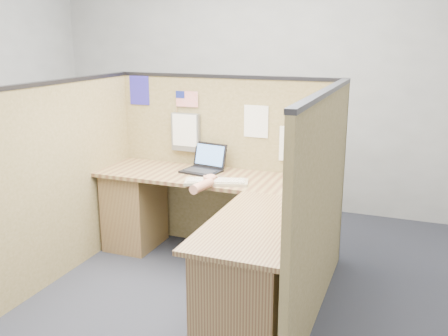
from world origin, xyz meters
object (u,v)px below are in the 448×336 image
at_px(l_desk, 215,234).
at_px(keyboard, 216,182).
at_px(laptop, 204,164).
at_px(mouse, 210,180).

xyz_separation_m(l_desk, keyboard, (-0.06, 0.19, 0.35)).
height_order(l_desk, laptop, laptop).
xyz_separation_m(laptop, mouse, (0.20, -0.32, -0.03)).
bearing_deg(l_desk, keyboard, 107.74).
distance_m(l_desk, mouse, 0.42).
bearing_deg(keyboard, l_desk, -89.17).
distance_m(laptop, mouse, 0.38).
height_order(keyboard, mouse, mouse).
height_order(laptop, keyboard, laptop).
bearing_deg(keyboard, mouse, 163.10).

